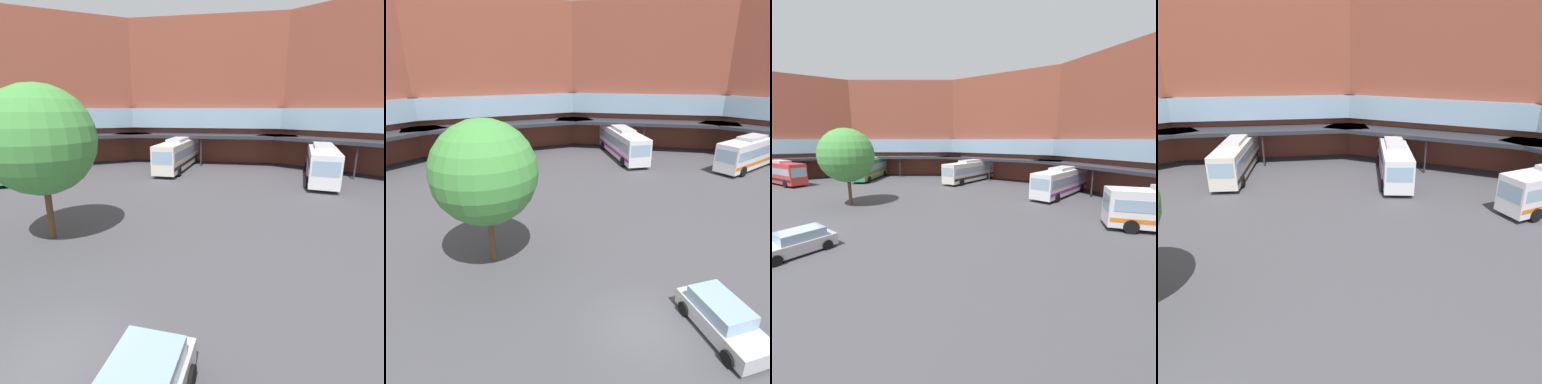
% 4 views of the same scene
% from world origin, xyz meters
% --- Properties ---
extents(station_building, '(84.67, 49.43, 18.50)m').
position_xyz_m(station_building, '(-0.00, 22.46, 8.80)').
color(station_building, brown).
rests_on(station_building, ground).
extents(bus_3, '(3.82, 12.32, 3.70)m').
position_xyz_m(bus_3, '(5.56, 28.44, 1.87)').
color(bus_3, white).
rests_on(bus_3, ground).
extents(bus_5, '(4.92, 12.13, 3.75)m').
position_xyz_m(bus_5, '(-10.40, 27.04, 1.90)').
color(bus_5, silver).
rests_on(bus_5, ground).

